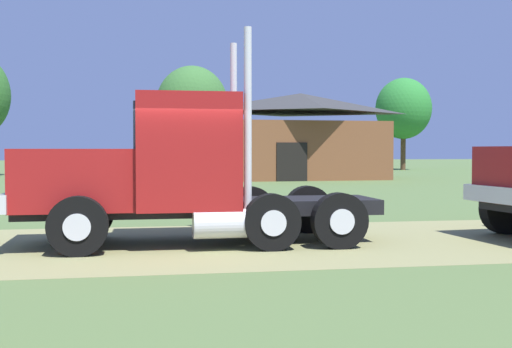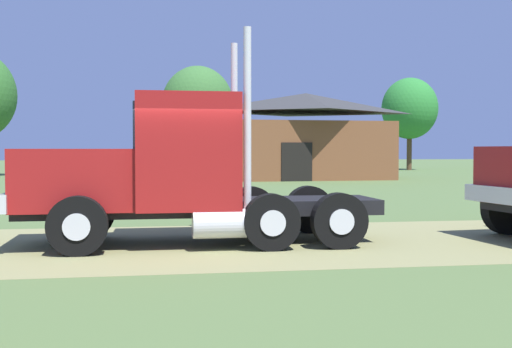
% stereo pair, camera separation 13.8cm
% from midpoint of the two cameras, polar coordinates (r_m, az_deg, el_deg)
% --- Properties ---
extents(ground_plane, '(200.00, 200.00, 0.00)m').
position_cam_midpoint_polar(ground_plane, '(12.14, -7.24, -6.32)').
color(ground_plane, '#516A38').
extents(dirt_track, '(120.00, 5.80, 0.01)m').
position_cam_midpoint_polar(dirt_track, '(12.14, -7.24, -6.30)').
color(dirt_track, '#858352').
rests_on(dirt_track, ground_plane).
extents(truck_foreground_white, '(6.90, 2.62, 3.98)m').
position_cam_midpoint_polar(truck_foreground_white, '(12.11, -7.78, -0.04)').
color(truck_foreground_white, black).
rests_on(truck_foreground_white, ground_plane).
extents(shed_building, '(10.28, 6.85, 5.27)m').
position_cam_midpoint_polar(shed_building, '(39.31, 4.60, 3.28)').
color(shed_building, brown).
rests_on(shed_building, ground_plane).
extents(tree_mid, '(5.52, 5.52, 8.20)m').
position_cam_midpoint_polar(tree_mid, '(49.07, -5.18, 6.11)').
color(tree_mid, '#513823').
rests_on(tree_mid, ground_plane).
extents(tree_right, '(4.89, 4.89, 8.11)m').
position_cam_midpoint_polar(tree_right, '(57.70, 13.69, 5.72)').
color(tree_right, '#513823').
rests_on(tree_right, ground_plane).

